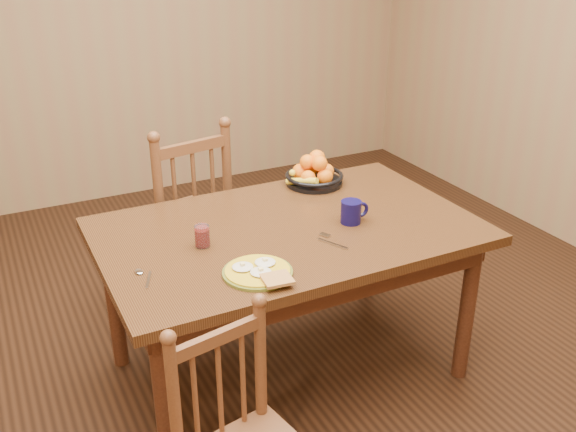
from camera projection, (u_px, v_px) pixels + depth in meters
name	position (u px, v px, depth m)	size (l,w,h in m)	color
room	(288.00, 88.00, 2.50)	(4.52, 5.02, 2.72)	black
dining_table	(288.00, 244.00, 2.79)	(1.60, 1.00, 0.75)	black
chair_far	(182.00, 221.00, 3.37)	(0.55, 0.54, 1.04)	#502C18
breakfast_plate	(259.00, 272.00, 2.37)	(0.26, 0.29, 0.04)	#59601E
fork	(330.00, 241.00, 2.62)	(0.07, 0.18, 0.00)	silver
spoon	(142.00, 274.00, 2.37)	(0.06, 0.15, 0.01)	silver
coffee_mug	(352.00, 212.00, 2.77)	(0.13, 0.09, 0.10)	#0B0933
juice_glass	(202.00, 237.00, 2.57)	(0.06, 0.06, 0.09)	silver
fruit_bowl	(314.00, 174.00, 3.17)	(0.29, 0.29, 0.17)	black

